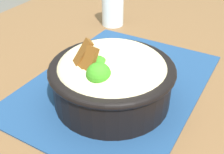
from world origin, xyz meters
TOP-DOWN VIEW (x-y plane):
  - table at (0.00, 0.00)m, footprint 1.32×0.97m
  - placemat at (-0.01, -0.02)m, footprint 0.44×0.33m
  - bowl at (-0.06, -0.04)m, footprint 0.22×0.22m
  - fork at (0.08, -0.00)m, footprint 0.03×0.12m
  - drinking_glass at (0.25, 0.13)m, footprint 0.06×0.06m

SIDE VIEW (x-z plane):
  - table at x=0.00m, z-range 0.31..1.06m
  - placemat at x=-0.01m, z-range 0.75..0.75m
  - fork at x=0.08m, z-range 0.75..0.75m
  - drinking_glass at x=0.25m, z-range 0.74..0.84m
  - bowl at x=-0.06m, z-range 0.74..0.87m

